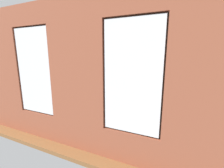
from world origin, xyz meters
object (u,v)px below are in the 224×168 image
(potted_plant_by_left_couch, at_px, (182,102))
(tv_flatscreen, at_px, (65,80))
(media_console, at_px, (66,93))
(couch_left, at_px, (199,123))
(candle_jar, at_px, (114,96))
(potted_plant_corner_near_left, at_px, (197,92))
(remote_black, at_px, (109,94))
(couch_by_window, at_px, (68,116))
(potted_plant_corner_far_left, at_px, (219,135))
(potted_plant_foreground_right, at_px, (88,82))
(potted_plant_between_couches, at_px, (112,111))
(coffee_table, at_px, (112,97))
(cup_ceramic, at_px, (123,95))
(table_plant_small, at_px, (101,93))

(potted_plant_by_left_couch, bearing_deg, tv_flatscreen, 4.34)
(media_console, xyz_separation_m, tv_flatscreen, (0.00, -0.00, 0.65))
(couch_left, xyz_separation_m, candle_jar, (2.88, -0.94, 0.15))
(couch_left, height_order, potted_plant_corner_near_left, potted_plant_corner_near_left)
(remote_black, bearing_deg, couch_by_window, -31.29)
(candle_jar, relative_size, tv_flatscreen, 0.10)
(candle_jar, distance_m, potted_plant_corner_far_left, 3.73)
(candle_jar, distance_m, potted_plant_foreground_right, 2.81)
(couch_left, distance_m, tv_flatscreen, 5.60)
(media_console, distance_m, potted_plant_corner_far_left, 6.09)
(potted_plant_between_couches, bearing_deg, coffee_table, -66.08)
(couch_by_window, relative_size, couch_left, 0.88)
(coffee_table, height_order, tv_flatscreen, tv_flatscreen)
(couch_by_window, relative_size, cup_ceramic, 22.05)
(tv_flatscreen, distance_m, potted_plant_by_left_couch, 5.10)
(coffee_table, height_order, potted_plant_by_left_couch, potted_plant_by_left_couch)
(cup_ceramic, bearing_deg, candle_jar, 42.88)
(cup_ceramic, bearing_deg, couch_by_window, 69.88)
(cup_ceramic, bearing_deg, table_plant_small, 17.90)
(candle_jar, xyz_separation_m, potted_plant_by_left_couch, (-2.48, -0.55, -0.10))
(potted_plant_corner_near_left, bearing_deg, potted_plant_by_left_couch, 64.67)
(cup_ceramic, bearing_deg, tv_flatscreen, 2.02)
(table_plant_small, bearing_deg, remote_black, -138.07)
(remote_black, distance_m, potted_plant_foreground_right, 2.44)
(tv_flatscreen, bearing_deg, candle_jar, 176.25)
(potted_plant_foreground_right, height_order, potted_plant_between_couches, potted_plant_between_couches)
(couch_left, xyz_separation_m, potted_plant_foreground_right, (5.16, -2.59, 0.22))
(remote_black, relative_size, potted_plant_foreground_right, 0.21)
(tv_flatscreen, height_order, potted_plant_by_left_couch, tv_flatscreen)
(cup_ceramic, distance_m, potted_plant_corner_near_left, 3.09)
(tv_flatscreen, bearing_deg, potted_plant_foreground_right, -101.47)
(potted_plant_foreground_right, bearing_deg, potted_plant_corner_near_left, -179.41)
(table_plant_small, distance_m, potted_plant_by_left_couch, 3.08)
(table_plant_small, bearing_deg, potted_plant_corner_far_left, 148.99)
(potted_plant_between_couches, bearing_deg, potted_plant_corner_near_left, -120.70)
(table_plant_small, relative_size, potted_plant_corner_near_left, 0.17)
(candle_jar, relative_size, media_console, 0.09)
(couch_left, relative_size, potted_plant_foreground_right, 2.59)
(coffee_table, relative_size, potted_plant_corner_far_left, 1.08)
(couch_left, height_order, cup_ceramic, couch_left)
(cup_ceramic, height_order, potted_plant_between_couches, potted_plant_between_couches)
(cup_ceramic, relative_size, candle_jar, 0.74)
(couch_left, relative_size, tv_flatscreen, 1.77)
(potted_plant_foreground_right, relative_size, potted_plant_between_couches, 0.65)
(candle_jar, bearing_deg, couch_left, 161.91)
(potted_plant_corner_far_left, bearing_deg, coffee_table, -35.90)
(coffee_table, relative_size, potted_plant_between_couches, 1.15)
(candle_jar, bearing_deg, potted_plant_corner_near_left, -150.65)
(couch_left, relative_size, remote_black, 12.45)
(couch_by_window, xyz_separation_m, potted_plant_between_couches, (-1.39, -0.06, 0.37))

